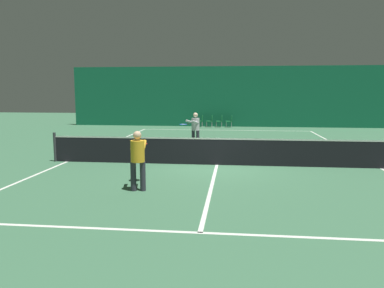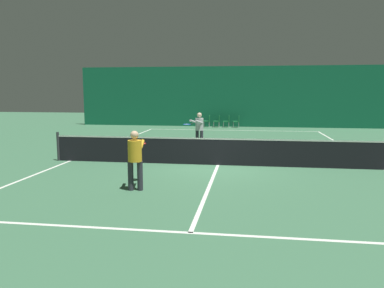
{
  "view_description": "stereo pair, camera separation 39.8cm",
  "coord_description": "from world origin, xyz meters",
  "px_view_note": "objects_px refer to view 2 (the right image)",
  "views": [
    {
      "loc": [
        0.6,
        -12.91,
        2.56
      ],
      "look_at": [
        -0.75,
        -1.17,
        0.89
      ],
      "focal_mm": 35.0,
      "sensor_mm": 36.0,
      "label": 1
    },
    {
      "loc": [
        0.99,
        -12.85,
        2.56
      ],
      "look_at": [
        -0.75,
        -1.17,
        0.89
      ],
      "focal_mm": 35.0,
      "sensor_mm": 36.0,
      "label": 2
    }
  ],
  "objects_px": {
    "courtside_chair_0": "(208,120)",
    "courtside_chair_2": "(227,120)",
    "player_far": "(199,127)",
    "courtside_chair_3": "(237,121)",
    "courtside_chair_1": "(217,120)",
    "player_near": "(135,156)",
    "tennis_net": "(218,151)"
  },
  "relations": [
    {
      "from": "courtside_chair_2",
      "to": "courtside_chair_3",
      "type": "bearing_deg",
      "value": 90.0
    },
    {
      "from": "player_near",
      "to": "courtside_chair_2",
      "type": "relative_size",
      "value": 1.86
    },
    {
      "from": "player_far",
      "to": "courtside_chair_3",
      "type": "distance_m",
      "value": 10.04
    },
    {
      "from": "courtside_chair_1",
      "to": "courtside_chair_3",
      "type": "bearing_deg",
      "value": 90.0
    },
    {
      "from": "player_far",
      "to": "courtside_chair_2",
      "type": "relative_size",
      "value": 1.9
    },
    {
      "from": "courtside_chair_2",
      "to": "courtside_chair_3",
      "type": "relative_size",
      "value": 1.0
    },
    {
      "from": "tennis_net",
      "to": "courtside_chair_1",
      "type": "height_order",
      "value": "tennis_net"
    },
    {
      "from": "courtside_chair_0",
      "to": "courtside_chair_2",
      "type": "bearing_deg",
      "value": 90.0
    },
    {
      "from": "courtside_chair_0",
      "to": "tennis_net",
      "type": "bearing_deg",
      "value": 7.52
    },
    {
      "from": "tennis_net",
      "to": "player_near",
      "type": "xyz_separation_m",
      "value": [
        -1.87,
        -3.62,
        0.4
      ]
    },
    {
      "from": "tennis_net",
      "to": "courtside_chair_3",
      "type": "bearing_deg",
      "value": 88.91
    },
    {
      "from": "player_near",
      "to": "player_far",
      "type": "distance_m",
      "value": 7.76
    },
    {
      "from": "courtside_chair_1",
      "to": "tennis_net",
      "type": "bearing_deg",
      "value": 4.67
    },
    {
      "from": "player_near",
      "to": "courtside_chair_2",
      "type": "height_order",
      "value": "player_near"
    },
    {
      "from": "courtside_chair_3",
      "to": "courtside_chair_2",
      "type": "bearing_deg",
      "value": -90.0
    },
    {
      "from": "player_near",
      "to": "player_far",
      "type": "bearing_deg",
      "value": -13.04
    },
    {
      "from": "player_near",
      "to": "courtside_chair_1",
      "type": "bearing_deg",
      "value": -10.52
    },
    {
      "from": "courtside_chair_3",
      "to": "courtside_chair_0",
      "type": "bearing_deg",
      "value": -90.0
    },
    {
      "from": "courtside_chair_0",
      "to": "courtside_chair_3",
      "type": "bearing_deg",
      "value": 90.0
    },
    {
      "from": "player_far",
      "to": "courtside_chair_0",
      "type": "distance_m",
      "value": 9.95
    },
    {
      "from": "player_near",
      "to": "courtside_chair_1",
      "type": "relative_size",
      "value": 1.86
    },
    {
      "from": "tennis_net",
      "to": "courtside_chair_1",
      "type": "bearing_deg",
      "value": 94.67
    },
    {
      "from": "courtside_chair_0",
      "to": "courtside_chair_2",
      "type": "xyz_separation_m",
      "value": [
        1.41,
        0.0,
        0.0
      ]
    },
    {
      "from": "tennis_net",
      "to": "courtside_chair_3",
      "type": "relative_size",
      "value": 14.29
    },
    {
      "from": "courtside_chair_1",
      "to": "player_near",
      "type": "bearing_deg",
      "value": -2.35
    },
    {
      "from": "player_far",
      "to": "courtside_chair_3",
      "type": "bearing_deg",
      "value": -160.74
    },
    {
      "from": "player_far",
      "to": "courtside_chair_1",
      "type": "xyz_separation_m",
      "value": [
        0.07,
        9.92,
        -0.44
      ]
    },
    {
      "from": "courtside_chair_1",
      "to": "courtside_chair_3",
      "type": "distance_m",
      "value": 1.41
    },
    {
      "from": "player_near",
      "to": "courtside_chair_3",
      "type": "bearing_deg",
      "value": -15.08
    },
    {
      "from": "courtside_chair_2",
      "to": "courtside_chair_0",
      "type": "bearing_deg",
      "value": -90.0
    },
    {
      "from": "courtside_chair_0",
      "to": "courtside_chair_2",
      "type": "relative_size",
      "value": 1.0
    },
    {
      "from": "courtside_chair_2",
      "to": "courtside_chair_3",
      "type": "height_order",
      "value": "same"
    }
  ]
}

